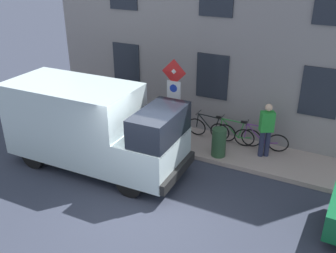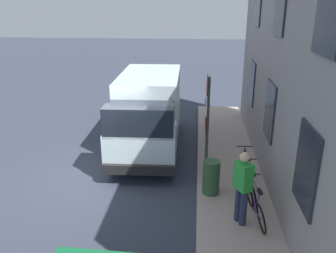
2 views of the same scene
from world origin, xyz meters
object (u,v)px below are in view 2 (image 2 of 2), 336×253
Objects in this scene: litter_bin at (211,177)px; sign_post_stacked at (206,111)px; delivery_van at (148,111)px; pedestrian at (242,186)px; bicycle_black at (246,170)px; bicycle_green at (250,185)px; bicycle_purple at (255,204)px.

sign_post_stacked is at bearing 95.75° from litter_bin.
delivery_van is 5.18m from pedestrian.
bicycle_black is (3.02, -2.54, -0.82)m from delivery_van.
sign_post_stacked is 1.97m from bicycle_black.
bicycle_green is 0.99m from litter_bin.
bicycle_purple is 1.43m from litter_bin.
litter_bin is at bearing 122.55° from bicycle_black.
bicycle_green is (1.11, -1.68, -1.39)m from sign_post_stacked.
delivery_van is 3.14× the size of bicycle_purple.
bicycle_purple is 1.00× the size of bicycle_black.
sign_post_stacked is 3.09m from bicycle_purple.
sign_post_stacked reaches higher than bicycle_purple.
pedestrian is at bearing 159.15° from bicycle_green.
bicycle_black is (0.00, 1.68, 0.00)m from bicycle_purple.
delivery_van reaches higher than litter_bin.
bicycle_purple is at bearing 33.85° from delivery_van.
delivery_van is 3.15× the size of bicycle_black.
delivery_van is 5.98× the size of litter_bin.
bicycle_green is 1.00× the size of pedestrian.
litter_bin reaches higher than bicycle_black.
pedestrian is (-0.34, -0.20, 0.56)m from bicycle_purple.
bicycle_green is at bearing -6.58° from bicycle_purple.
bicycle_black is at bearing -37.10° from sign_post_stacked.
sign_post_stacked reaches higher than pedestrian.
litter_bin is (-0.96, 0.21, 0.08)m from bicycle_green.
pedestrian is (-0.34, -1.04, 0.56)m from bicycle_green.
sign_post_stacked is 3.09× the size of litter_bin.
pedestrian is 1.91× the size of litter_bin.
bicycle_black is at bearing 33.38° from litter_bin.
pedestrian reaches higher than bicycle_black.
litter_bin is at bearing 31.21° from delivery_van.
bicycle_black is (1.11, -0.84, -1.39)m from sign_post_stacked.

